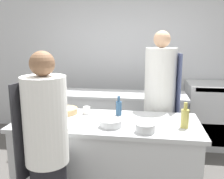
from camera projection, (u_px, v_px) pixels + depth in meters
The scene contains 15 objects.
wall_back at pixel (127, 56), 4.48m from camera, with size 8.00×0.06×2.80m.
prep_counter at pixel (107, 162), 2.61m from camera, with size 1.85×0.77×0.91m.
pass_counter at pixel (107, 122), 3.86m from camera, with size 2.36×0.58×0.91m.
oven_range at pixel (212, 114), 4.06m from camera, with size 0.82×0.71×1.02m.
chef_at_prep_near at pixel (47, 154), 2.00m from camera, with size 0.38×0.37×1.64m.
chef_at_stove at pixel (160, 106), 3.04m from camera, with size 0.41×0.40×1.81m.
bottle_olive_oil at pixel (119, 108), 2.68m from camera, with size 0.06×0.06×0.21m.
bottle_vinegar at pixel (185, 118), 2.31m from camera, with size 0.07×0.07×0.24m.
bottle_wine at pixel (48, 107), 2.65m from camera, with size 0.07×0.07×0.24m.
bowl_mixing_large at pixel (111, 123), 2.34m from camera, with size 0.21×0.21×0.07m.
bowl_prep_small at pixel (65, 111), 2.75m from camera, with size 0.27×0.27×0.06m.
bowl_ceramic_blue at pixel (35, 121), 2.39m from camera, with size 0.23×0.23×0.07m.
bowl_wooden_salad at pixel (145, 128), 2.21m from camera, with size 0.18×0.18×0.08m.
cup at pixel (87, 110), 2.73m from camera, with size 0.08×0.08×0.08m.
cutting_board at pixel (80, 125), 2.37m from camera, with size 0.33×0.27×0.01m.
Camera 1 is at (0.41, -2.36, 1.74)m, focal length 40.00 mm.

